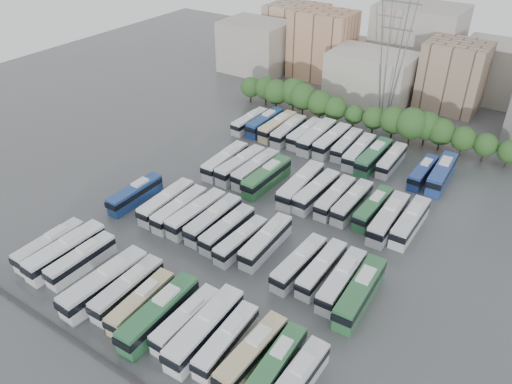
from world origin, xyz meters
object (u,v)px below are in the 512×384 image
Objects in this scene: bus_r0_s0 at (50,245)px; bus_r1_s3 at (180,209)px; bus_r0_s6 at (142,302)px; bus_r0_s9 at (205,329)px; bus_r2_s4 at (256,169)px; bus_r2_s12 at (388,218)px; bus_r0_s1 at (66,251)px; bus_r1_s0 at (135,194)px; bus_r0_s10 at (227,340)px; bus_r0_s4 at (105,283)px; bus_r0_s5 at (128,289)px; bus_r0_s11 at (252,353)px; bus_r0_s8 at (186,320)px; bus_r1_s7 at (241,240)px; bus_r3_s6 at (332,140)px; bus_r3_s4 at (305,133)px; bus_r1_s5 at (214,219)px; bus_r3_s2 at (278,126)px; bus_r3_s7 at (347,144)px; bus_r2_s5 at (267,177)px; bus_r2_s8 at (316,191)px; bus_r1_s4 at (197,213)px; bus_r1_s13 at (360,292)px; electricity_pylon at (395,40)px; bus_r2_s11 at (373,208)px; bus_r3_s5 at (317,136)px; bus_r3_s1 at (265,122)px; bus_r2_s3 at (241,165)px; bus_r3_s9 at (374,156)px; bus_r2_s10 at (352,202)px; bus_r0_s2 at (81,260)px; bus_r1_s8 at (266,241)px; bus_r3_s13 at (442,173)px; bus_r0_s12 at (276,365)px; bus_r3_s10 at (391,160)px; bus_r1_s11 at (322,269)px; bus_r3_s3 at (288,131)px; bus_r2_s2 at (225,161)px; bus_r1_s2 at (167,202)px; bus_r1_s10 at (299,263)px; bus_r1_s12 at (342,280)px; bus_r0_s13 at (295,383)px; bus_r2_s13 at (410,222)px; bus_r2_s9 at (335,197)px; bus_r3_s12 at (423,172)px.

bus_r0_s0 is 20.69m from bus_r1_s3.
bus_r0_s6 is 9.95m from bus_r0_s9.
bus_r2_s12 is at bearing -1.17° from bus_r2_s4.
bus_r0_s1 is 1.14× the size of bus_r1_s0.
bus_r0_s4 is at bearing -178.00° from bus_r0_s10.
bus_r0_s11 is at bearing 0.32° from bus_r0_s5.
bus_r0_s8 is 1.01× the size of bus_r1_s7.
bus_r1_s3 is at bearing -104.62° from bus_r3_s6.
bus_r3_s4 is (3.43, 36.44, -0.02)m from bus_r1_s3.
bus_r1_s5 reaches higher than bus_r3_s2.
bus_r2_s5 is at bearing -110.56° from bus_r3_s7.
bus_r3_s7 is (-3.30, 19.44, -0.13)m from bus_r2_s8.
bus_r1_s4 is 29.90m from bus_r1_s13.
electricity_pylon reaches higher than bus_r2_s11.
bus_r0_s8 is 0.84× the size of bus_r3_s5.
bus_r3_s1 is at bearing -179.20° from bus_r3_s4.
bus_r2_s3 is at bearing 74.61° from bus_r0_s0.
bus_r0_s6 is 13.07m from bus_r0_s10.
bus_r3_s9 is at bearing 47.06° from bus_r2_s4.
bus_r2_s11 is at bearing -56.32° from bus_r3_s7.
bus_r2_s4 is 1.06× the size of bus_r2_s10.
bus_r0_s2 is 20.92m from bus_r1_s5.
bus_r1_s8 is (2.98, -54.94, -16.82)m from electricity_pylon.
bus_r3_s7 is at bearing 7.47° from bus_r3_s6.
bus_r3_s13 reaches higher than bus_r1_s4.
bus_r0_s10 is at bearing -61.10° from bus_r3_s1.
bus_r0_s12 is 53.68m from bus_r3_s10.
bus_r1_s5 reaches higher than bus_r2_s10.
bus_r0_s8 is 3.12m from bus_r0_s9.
bus_r0_s0 is 40.74m from bus_r1_s11.
electricity_pylon is at bearing 50.50° from bus_r3_s2.
bus_r3_s3 is (-23.05, 53.27, 0.11)m from bus_r0_s10.
bus_r2_s2 is at bearing 135.23° from bus_r1_s7.
electricity_pylon is 76.89m from bus_r0_s12.
bus_r0_s5 is 1.05× the size of bus_r3_s7.
bus_r3_s9 reaches higher than bus_r1_s2.
bus_r1_s10 is 18.64m from bus_r2_s10.
bus_r2_s2 is at bearing 149.87° from bus_r1_s12.
bus_r0_s13 is 36.15m from bus_r2_s13.
bus_r0_s2 is 27.24m from bus_r1_s8.
bus_r0_s5 is 23.87m from bus_r1_s0.
bus_r2_s10 is at bearing 168.30° from bus_r2_s12.
bus_r2_s12 is 35.47m from bus_r3_s3.
bus_r2_s12 is (26.74, 16.16, 0.08)m from bus_r1_s4.
bus_r2_s9 is (3.31, 16.84, -0.05)m from bus_r1_s8.
bus_r1_s7 is (19.81, 16.85, -0.30)m from bus_r0_s1.
bus_r1_s2 is (6.39, 1.04, 0.10)m from bus_r1_s0.
bus_r2_s5 is 0.96× the size of bus_r3_s5.
bus_r1_s11 is at bearing -57.33° from bus_r2_s8.
bus_r0_s2 is 62.02m from bus_r3_s12.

